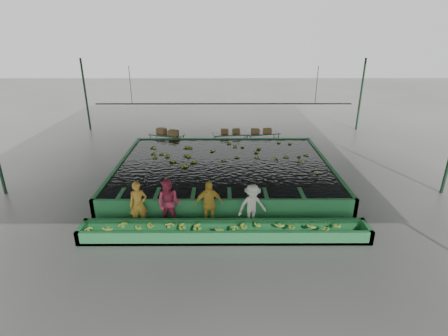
{
  "coord_description": "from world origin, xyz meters",
  "views": [
    {
      "loc": [
        -0.06,
        -14.04,
        6.75
      ],
      "look_at": [
        0.0,
        0.5,
        1.0
      ],
      "focal_mm": 28.0,
      "sensor_mm": 36.0,
      "label": 1
    }
  ],
  "objects_px": {
    "flotation_tank": "(224,171)",
    "sorting_trough": "(224,232)",
    "worker_b": "(169,204)",
    "worker_c": "(209,204)",
    "packing_table_mid": "(231,141)",
    "packing_table_right": "(262,140)",
    "worker_a": "(138,205)",
    "box_stack_left": "(168,134)",
    "box_stack_right": "(261,133)",
    "packing_table_left": "(167,142)",
    "box_stack_mid": "(230,133)",
    "worker_d": "(252,206)"
  },
  "relations": [
    {
      "from": "box_stack_left",
      "to": "sorting_trough",
      "type": "bearing_deg",
      "value": -71.01
    },
    {
      "from": "worker_a",
      "to": "box_stack_right",
      "type": "relative_size",
      "value": 1.44
    },
    {
      "from": "sorting_trough",
      "to": "worker_b",
      "type": "bearing_deg",
      "value": 158.27
    },
    {
      "from": "flotation_tank",
      "to": "packing_table_right",
      "type": "distance_m",
      "value": 5.62
    },
    {
      "from": "sorting_trough",
      "to": "worker_a",
      "type": "distance_m",
      "value": 3.27
    },
    {
      "from": "flotation_tank",
      "to": "worker_b",
      "type": "distance_m",
      "value": 4.77
    },
    {
      "from": "packing_table_right",
      "to": "box_stack_left",
      "type": "relative_size",
      "value": 1.41
    },
    {
      "from": "packing_table_right",
      "to": "worker_a",
      "type": "bearing_deg",
      "value": -120.4
    },
    {
      "from": "flotation_tank",
      "to": "worker_b",
      "type": "relative_size",
      "value": 5.4
    },
    {
      "from": "packing_table_left",
      "to": "sorting_trough",
      "type": "bearing_deg",
      "value": -70.79
    },
    {
      "from": "sorting_trough",
      "to": "worker_d",
      "type": "height_order",
      "value": "worker_d"
    },
    {
      "from": "flotation_tank",
      "to": "worker_c",
      "type": "distance_m",
      "value": 4.36
    },
    {
      "from": "flotation_tank",
      "to": "box_stack_right",
      "type": "distance_m",
      "value": 5.57
    },
    {
      "from": "box_stack_mid",
      "to": "packing_table_mid",
      "type": "bearing_deg",
      "value": -70.66
    },
    {
      "from": "packing_table_left",
      "to": "box_stack_left",
      "type": "height_order",
      "value": "box_stack_left"
    },
    {
      "from": "sorting_trough",
      "to": "worker_b",
      "type": "xyz_separation_m",
      "value": [
        -2.01,
        0.8,
        0.68
      ]
    },
    {
      "from": "worker_c",
      "to": "packing_table_left",
      "type": "bearing_deg",
      "value": 98.14
    },
    {
      "from": "box_stack_mid",
      "to": "worker_c",
      "type": "bearing_deg",
      "value": -96.12
    },
    {
      "from": "worker_b",
      "to": "worker_a",
      "type": "bearing_deg",
      "value": -165.47
    },
    {
      "from": "worker_d",
      "to": "box_stack_mid",
      "type": "distance_m",
      "value": 9.16
    },
    {
      "from": "flotation_tank",
      "to": "packing_table_mid",
      "type": "height_order",
      "value": "packing_table_mid"
    },
    {
      "from": "worker_a",
      "to": "box_stack_left",
      "type": "xyz_separation_m",
      "value": [
        -0.26,
        8.98,
        0.06
      ]
    },
    {
      "from": "packing_table_right",
      "to": "box_stack_right",
      "type": "relative_size",
      "value": 1.64
    },
    {
      "from": "worker_a",
      "to": "box_stack_right",
      "type": "xyz_separation_m",
      "value": [
        5.41,
        9.35,
        0.03
      ]
    },
    {
      "from": "worker_c",
      "to": "box_stack_mid",
      "type": "xyz_separation_m",
      "value": [
        0.98,
        9.14,
        0.06
      ]
    },
    {
      "from": "sorting_trough",
      "to": "packing_table_mid",
      "type": "xyz_separation_m",
      "value": [
        0.43,
        9.89,
        0.23
      ]
    },
    {
      "from": "worker_b",
      "to": "worker_c",
      "type": "relative_size",
      "value": 1.03
    },
    {
      "from": "worker_b",
      "to": "packing_table_right",
      "type": "bearing_deg",
      "value": 79.38
    },
    {
      "from": "sorting_trough",
      "to": "worker_a",
      "type": "height_order",
      "value": "worker_a"
    },
    {
      "from": "flotation_tank",
      "to": "sorting_trough",
      "type": "xyz_separation_m",
      "value": [
        0.0,
        -5.1,
        -0.2
      ]
    },
    {
      "from": "worker_c",
      "to": "box_stack_right",
      "type": "bearing_deg",
      "value": 63.52
    },
    {
      "from": "worker_b",
      "to": "worker_c",
      "type": "distance_m",
      "value": 1.44
    },
    {
      "from": "flotation_tank",
      "to": "box_stack_left",
      "type": "relative_size",
      "value": 7.0
    },
    {
      "from": "worker_c",
      "to": "box_stack_mid",
      "type": "relative_size",
      "value": 1.57
    },
    {
      "from": "box_stack_right",
      "to": "worker_c",
      "type": "bearing_deg",
      "value": -107.08
    },
    {
      "from": "sorting_trough",
      "to": "packing_table_right",
      "type": "distance_m",
      "value": 10.46
    },
    {
      "from": "worker_b",
      "to": "packing_table_mid",
      "type": "bearing_deg",
      "value": 89.52
    },
    {
      "from": "flotation_tank",
      "to": "box_stack_left",
      "type": "distance_m",
      "value": 5.79
    },
    {
      "from": "sorting_trough",
      "to": "packing_table_right",
      "type": "height_order",
      "value": "packing_table_right"
    },
    {
      "from": "packing_table_right",
      "to": "packing_table_mid",
      "type": "bearing_deg",
      "value": -171.45
    },
    {
      "from": "packing_table_left",
      "to": "packing_table_right",
      "type": "height_order",
      "value": "packing_table_left"
    },
    {
      "from": "sorting_trough",
      "to": "box_stack_right",
      "type": "xyz_separation_m",
      "value": [
        2.3,
        10.15,
        0.67
      ]
    },
    {
      "from": "worker_c",
      "to": "packing_table_mid",
      "type": "height_order",
      "value": "worker_c"
    },
    {
      "from": "packing_table_left",
      "to": "flotation_tank",
      "type": "bearing_deg",
      "value": -54.06
    },
    {
      "from": "box_stack_left",
      "to": "worker_c",
      "type": "bearing_deg",
      "value": -72.71
    },
    {
      "from": "packing_table_mid",
      "to": "sorting_trough",
      "type": "bearing_deg",
      "value": -92.48
    },
    {
      "from": "packing_table_mid",
      "to": "box_stack_right",
      "type": "relative_size",
      "value": 1.73
    },
    {
      "from": "flotation_tank",
      "to": "worker_c",
      "type": "relative_size",
      "value": 5.55
    },
    {
      "from": "worker_d",
      "to": "box_stack_mid",
      "type": "relative_size",
      "value": 1.44
    },
    {
      "from": "packing_table_mid",
      "to": "box_stack_right",
      "type": "bearing_deg",
      "value": 7.97
    }
  ]
}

